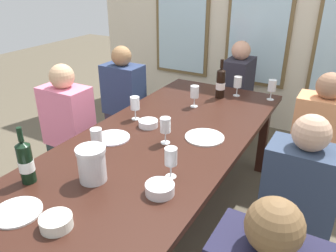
{
  "coord_description": "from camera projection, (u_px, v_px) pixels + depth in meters",
  "views": [
    {
      "loc": [
        1.0,
        -1.69,
        1.75
      ],
      "look_at": [
        0.0,
        0.09,
        0.79
      ],
      "focal_mm": 35.88,
      "sensor_mm": 36.0,
      "label": 1
    }
  ],
  "objects": [
    {
      "name": "tasting_bowl_2",
      "position": [
        56.0,
        222.0,
        1.44
      ],
      "size": [
        0.14,
        0.14,
        0.05
      ],
      "primitive_type": "cylinder",
      "color": "white",
      "rests_on": "dining_table"
    },
    {
      "name": "metal_pitcher",
      "position": [
        92.0,
        164.0,
        1.73
      ],
      "size": [
        0.16,
        0.16,
        0.19
      ],
      "color": "silver",
      "rests_on": "dining_table"
    },
    {
      "name": "wine_glass_5",
      "position": [
        165.0,
        126.0,
        2.1
      ],
      "size": [
        0.07,
        0.07,
        0.17
      ],
      "color": "white",
      "rests_on": "dining_table"
    },
    {
      "name": "seated_person_5",
      "position": [
        317.0,
        148.0,
        2.52
      ],
      "size": [
        0.38,
        0.24,
        1.11
      ],
      "color": "#303331",
      "rests_on": "ground"
    },
    {
      "name": "wine_glass_6",
      "position": [
        195.0,
        93.0,
        2.66
      ],
      "size": [
        0.07,
        0.07,
        0.17
      ],
      "color": "white",
      "rests_on": "dining_table"
    },
    {
      "name": "wine_glass_3",
      "position": [
        171.0,
        158.0,
        1.75
      ],
      "size": [
        0.07,
        0.07,
        0.17
      ],
      "color": "white",
      "rests_on": "dining_table"
    },
    {
      "name": "wine_glass_2",
      "position": [
        135.0,
        104.0,
        2.44
      ],
      "size": [
        0.07,
        0.07,
        0.17
      ],
      "color": "white",
      "rests_on": "dining_table"
    },
    {
      "name": "white_plate_1",
      "position": [
        17.0,
        212.0,
        1.53
      ],
      "size": [
        0.23,
        0.23,
        0.01
      ],
      "primitive_type": "cylinder",
      "color": "white",
      "rests_on": "dining_table"
    },
    {
      "name": "tasting_bowl_0",
      "position": [
        148.0,
        123.0,
        2.36
      ],
      "size": [
        0.14,
        0.14,
        0.05
      ],
      "primitive_type": "cylinder",
      "color": "white",
      "rests_on": "dining_table"
    },
    {
      "name": "seated_person_4",
      "position": [
        124.0,
        105.0,
        3.32
      ],
      "size": [
        0.38,
        0.24,
        1.11
      ],
      "color": "#342D3C",
      "rests_on": "ground"
    },
    {
      "name": "wine_glass_1",
      "position": [
        97.0,
        137.0,
        1.95
      ],
      "size": [
        0.07,
        0.07,
        0.17
      ],
      "color": "white",
      "rests_on": "dining_table"
    },
    {
      "name": "wine_glass_0",
      "position": [
        238.0,
        82.0,
        2.89
      ],
      "size": [
        0.07,
        0.07,
        0.17
      ],
      "color": "white",
      "rests_on": "dining_table"
    },
    {
      "name": "wine_bottle_0",
      "position": [
        26.0,
        162.0,
        1.71
      ],
      "size": [
        0.08,
        0.08,
        0.31
      ],
      "color": "black",
      "rests_on": "dining_table"
    },
    {
      "name": "dining_table",
      "position": [
        161.0,
        146.0,
        2.24
      ],
      "size": [
        1.03,
        2.43,
        0.74
      ],
      "color": "#341A13",
      "rests_on": "ground"
    },
    {
      "name": "tasting_bowl_1",
      "position": [
        160.0,
        189.0,
        1.65
      ],
      "size": [
        0.15,
        0.15,
        0.05
      ],
      "primitive_type": "cylinder",
      "color": "white",
      "rests_on": "dining_table"
    },
    {
      "name": "wine_bottle_1",
      "position": [
        221.0,
        83.0,
        2.85
      ],
      "size": [
        0.08,
        0.08,
        0.33
      ],
      "color": "black",
      "rests_on": "dining_table"
    },
    {
      "name": "white_plate_2",
      "position": [
        205.0,
        137.0,
        2.21
      ],
      "size": [
        0.26,
        0.26,
        0.01
      ],
      "primitive_type": "cylinder",
      "color": "white",
      "rests_on": "dining_table"
    },
    {
      "name": "white_plate_0",
      "position": [
        112.0,
        138.0,
        2.2
      ],
      "size": [
        0.23,
        0.23,
        0.01
      ],
      "primitive_type": "cylinder",
      "color": "white",
      "rests_on": "dining_table"
    },
    {
      "name": "seated_person_6",
      "position": [
        237.0,
        97.0,
        3.53
      ],
      "size": [
        0.24,
        0.38,
        1.11
      ],
      "color": "#2D2F2D",
      "rests_on": "ground"
    },
    {
      "name": "wine_glass_4",
      "position": [
        272.0,
        86.0,
        2.8
      ],
      "size": [
        0.07,
        0.07,
        0.17
      ],
      "color": "white",
      "rests_on": "dining_table"
    },
    {
      "name": "seated_person_1",
      "position": [
        296.0,
        212.0,
        1.86
      ],
      "size": [
        0.38,
        0.24,
        1.11
      ],
      "color": "#352542",
      "rests_on": "ground"
    },
    {
      "name": "ground_plane",
      "position": [
        162.0,
        225.0,
        2.52
      ],
      "size": [
        12.0,
        12.0,
        0.0
      ],
      "primitive_type": "plane",
      "color": "brown"
    },
    {
      "name": "seated_person_0",
      "position": [
        70.0,
        134.0,
        2.73
      ],
      "size": [
        0.38,
        0.24,
        1.11
      ],
      "color": "#2B3536",
      "rests_on": "ground"
    }
  ]
}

